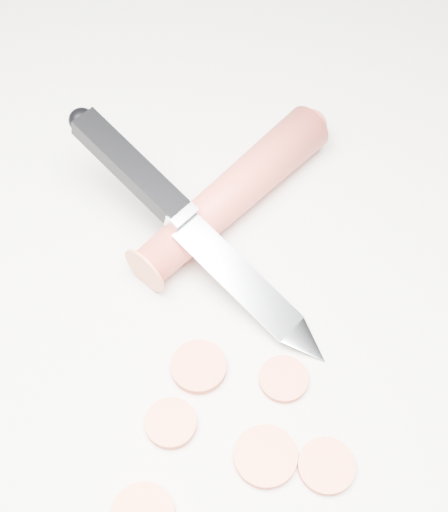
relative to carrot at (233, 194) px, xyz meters
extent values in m
plane|color=silver|center=(-0.03, -0.11, -0.02)|extent=(2.40, 2.40, 0.00)
cylinder|color=#CC3E30|center=(0.00, 0.00, 0.00)|extent=(0.17, 0.12, 0.03)
cylinder|color=#EE6A43|center=(-0.06, -0.12, -0.01)|extent=(0.04, 0.04, 0.01)
cylinder|color=#EE6A43|center=(0.00, -0.14, -0.02)|extent=(0.03, 0.03, 0.01)
cylinder|color=#EE6A43|center=(0.00, -0.20, -0.02)|extent=(0.03, 0.03, 0.01)
cylinder|color=#EE6A43|center=(-0.08, -0.15, -0.02)|extent=(0.03, 0.03, 0.01)
cylinder|color=#EE6A43|center=(-0.03, -0.18, -0.02)|extent=(0.04, 0.04, 0.01)
camera|label=1|loc=(-0.09, -0.30, 0.41)|focal=50.00mm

